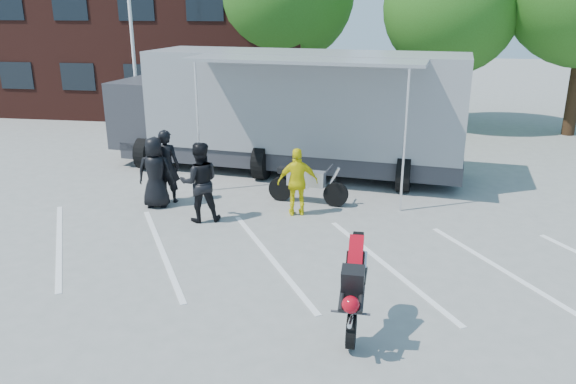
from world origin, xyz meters
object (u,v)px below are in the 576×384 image
(parked_motorcycle, at_px, (308,203))
(spectator_leather_a, at_px, (155,172))
(transporter_truck, at_px, (289,170))
(spectator_hivis, at_px, (298,182))
(tree_mid, at_px, (451,7))
(spectator_leather_c, at_px, (200,182))
(stunt_bike_rider, at_px, (354,328))
(spectator_leather_b, at_px, (166,166))
(flagpole, at_px, (136,5))

(parked_motorcycle, distance_m, spectator_leather_a, 4.08)
(transporter_truck, xyz_separation_m, spectator_hivis, (0.84, -3.91, 0.86))
(transporter_truck, bearing_deg, tree_mid, 61.37)
(parked_motorcycle, relative_size, spectator_leather_c, 1.13)
(spectator_leather_a, relative_size, spectator_hivis, 1.08)
(spectator_leather_c, distance_m, spectator_hivis, 2.41)
(stunt_bike_rider, xyz_separation_m, spectator_hivis, (-1.66, 5.06, 0.86))
(transporter_truck, xyz_separation_m, spectator_leather_c, (-1.44, -4.69, 0.98))
(spectator_leather_c, bearing_deg, spectator_leather_a, -48.38)
(tree_mid, relative_size, spectator_hivis, 4.47)
(parked_motorcycle, xyz_separation_m, stunt_bike_rider, (1.51, -5.94, 0.00))
(spectator_hivis, bearing_deg, stunt_bike_rider, 94.52)
(parked_motorcycle, height_order, spectator_leather_c, spectator_leather_c)
(spectator_leather_a, bearing_deg, spectator_leather_b, -118.39)
(transporter_truck, bearing_deg, spectator_hivis, -70.45)
(transporter_truck, distance_m, stunt_bike_rider, 9.32)
(spectator_leather_b, height_order, spectator_leather_c, spectator_leather_b)
(spectator_leather_a, distance_m, spectator_leather_b, 0.45)
(transporter_truck, xyz_separation_m, stunt_bike_rider, (2.50, -8.98, 0.00))
(spectator_leather_a, bearing_deg, transporter_truck, -136.32)
(stunt_bike_rider, xyz_separation_m, spectator_leather_c, (-3.94, 4.29, 0.98))
(spectator_leather_a, bearing_deg, spectator_hivis, 169.98)
(spectator_leather_a, bearing_deg, stunt_bike_rider, 126.88)
(parked_motorcycle, xyz_separation_m, spectator_hivis, (-0.15, -0.88, 0.86))
(flagpole, relative_size, spectator_hivis, 4.65)
(flagpole, xyz_separation_m, spectator_leather_a, (2.92, -6.36, -4.12))
(spectator_leather_a, height_order, spectator_leather_b, spectator_leather_b)
(flagpole, distance_m, transporter_truck, 8.08)
(parked_motorcycle, distance_m, spectator_hivis, 1.24)
(transporter_truck, bearing_deg, spectator_leather_b, -120.82)
(flagpole, xyz_separation_m, spectator_leather_b, (3.06, -5.94, -4.07))
(parked_motorcycle, height_order, spectator_leather_b, spectator_leather_b)
(transporter_truck, height_order, parked_motorcycle, transporter_truck)
(transporter_truck, height_order, spectator_leather_a, spectator_leather_a)
(stunt_bike_rider, relative_size, spectator_hivis, 1.06)
(parked_motorcycle, bearing_deg, tree_mid, -14.29)
(flagpole, distance_m, tree_mid, 12.31)
(tree_mid, distance_m, spectator_leather_c, 14.51)
(parked_motorcycle, bearing_deg, transporter_truck, 26.78)
(parked_motorcycle, distance_m, stunt_bike_rider, 6.13)
(flagpole, bearing_deg, spectator_hivis, -43.84)
(transporter_truck, distance_m, spectator_leather_b, 4.53)
(spectator_leather_c, bearing_deg, parked_motorcycle, -165.64)
(tree_mid, height_order, parked_motorcycle, tree_mid)
(spectator_leather_c, bearing_deg, stunt_bike_rider, 112.63)
(flagpole, distance_m, stunt_bike_rider, 15.01)
(flagpole, relative_size, stunt_bike_rider, 4.38)
(flagpole, height_order, transporter_truck, flagpole)
(flagpole, height_order, spectator_hivis, flagpole)
(tree_mid, xyz_separation_m, spectator_leather_a, (-8.33, -11.36, -4.01))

